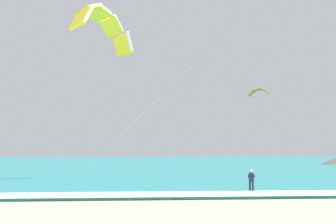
{
  "coord_description": "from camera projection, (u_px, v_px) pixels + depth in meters",
  "views": [
    {
      "loc": [
        -12.74,
        -7.41,
        3.02
      ],
      "look_at": [
        -11.03,
        18.04,
        5.75
      ],
      "focal_mm": 37.51,
      "sensor_mm": 36.0,
      "label": 1
    }
  ],
  "objects": [
    {
      "name": "sea",
      "position": [
        199.0,
        162.0,
        81.34
      ],
      "size": [
        200.0,
        120.0,
        0.2
      ],
      "primitive_type": "cube",
      "color": "teal",
      "rests_on": "ground"
    },
    {
      "name": "surfboard",
      "position": [
        252.0,
        194.0,
        23.73
      ],
      "size": [
        0.84,
        1.47,
        0.09
      ],
      "color": "#E04C38",
      "rests_on": "ground"
    },
    {
      "name": "kitesurfer",
      "position": [
        251.0,
        180.0,
        23.84
      ],
      "size": [
        0.62,
        0.62,
        1.69
      ],
      "color": "#191E38",
      "rests_on": "ground"
    },
    {
      "name": "kite_primary",
      "position": [
        103.0,
        23.0,
        28.93
      ],
      "size": [
        12.71,
        8.11,
        13.45
      ],
      "color": "yellow"
    },
    {
      "name": "kite_distant",
      "position": [
        259.0,
        91.0,
        64.58
      ],
      "size": [
        3.19,
        3.13,
        1.46
      ],
      "color": "orange"
    }
  ]
}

